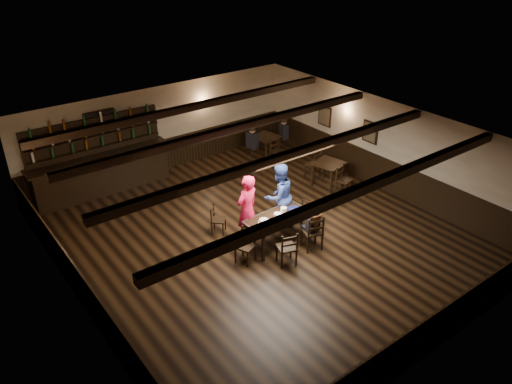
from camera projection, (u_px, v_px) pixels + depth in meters
ground at (259, 236)px, 12.61m from camera, size 10.00×10.00×0.00m
room_shell at (258, 174)px, 11.81m from camera, size 9.02×10.02×2.71m
dining_table at (278, 220)px, 12.04m from camera, size 1.68×0.89×0.75m
chair_near_left at (288, 246)px, 11.31m from camera, size 0.52×0.51×0.89m
chair_near_right at (314, 230)px, 11.85m from camera, size 0.54×0.53×0.94m
chair_end_left at (247, 242)px, 11.52m from camera, size 0.49×0.50×0.84m
chair_end_right at (309, 210)px, 12.80m from camera, size 0.43×0.45×0.85m
chair_far_pushed at (216, 217)px, 12.57m from camera, size 0.50×0.50×0.77m
woman_pink at (247, 210)px, 11.99m from camera, size 0.74×0.56×1.82m
man_blue at (279, 196)px, 12.64m from camera, size 0.87×0.68×1.77m
seated_person at (314, 220)px, 11.78m from camera, size 0.31×0.47×0.76m
cake at (264, 221)px, 11.75m from camera, size 0.28×0.28×0.09m
plate_stack_a at (277, 216)px, 11.87m from camera, size 0.17×0.17×0.16m
plate_stack_b at (284, 211)px, 12.08m from camera, size 0.15×0.15×0.18m
tea_light at (276, 214)px, 12.09m from camera, size 0.05×0.05×0.06m
salt_shaker at (293, 212)px, 12.12m from camera, size 0.03×0.03×0.09m
pepper_shaker at (293, 210)px, 12.21m from camera, size 0.03×0.03×0.08m
drink_glass at (283, 209)px, 12.25m from camera, size 0.07×0.07×0.11m
menu_red at (297, 211)px, 12.22m from camera, size 0.34×0.32×0.00m
menu_blue at (293, 208)px, 12.38m from camera, size 0.32×0.26×0.00m
bar_counter at (101, 168)px, 14.44m from camera, size 4.13×0.70×2.20m
back_table_a at (329, 166)px, 14.76m from camera, size 0.97×0.97×0.75m
back_table_b at (265, 139)px, 16.58m from camera, size 0.96×0.96×0.75m
bg_patron_left at (252, 137)px, 16.20m from camera, size 0.30×0.41×0.76m
bg_patron_right at (284, 128)px, 16.95m from camera, size 0.30×0.40×0.73m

